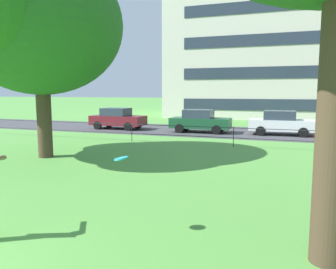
{
  "coord_description": "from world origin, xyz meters",
  "views": [
    {
      "loc": [
        5.26,
        -2.28,
        2.72
      ],
      "look_at": [
        1.52,
        8.27,
        1.3
      ],
      "focal_mm": 36.0,
      "sensor_mm": 36.0,
      "label": 1
    }
  ],
  "objects_px": {
    "tree_large_lawn": "(29,22)",
    "car_white_far_right": "(281,123)",
    "frisbee": "(121,158)",
    "car_dark_green_right": "(200,121)",
    "car_maroon_left": "(118,118)",
    "apartment_building_background": "(316,44)"
  },
  "relations": [
    {
      "from": "frisbee",
      "to": "car_dark_green_right",
      "type": "xyz_separation_m",
      "value": [
        -2.65,
        16.56,
        -0.71
      ]
    },
    {
      "from": "tree_large_lawn",
      "to": "car_white_far_right",
      "type": "distance_m",
      "value": 15.43
    },
    {
      "from": "frisbee",
      "to": "car_maroon_left",
      "type": "height_order",
      "value": "car_maroon_left"
    },
    {
      "from": "car_white_far_right",
      "to": "apartment_building_background",
      "type": "xyz_separation_m",
      "value": [
        2.88,
        17.33,
        6.95
      ]
    },
    {
      "from": "car_maroon_left",
      "to": "car_white_far_right",
      "type": "relative_size",
      "value": 1.0
    },
    {
      "from": "car_maroon_left",
      "to": "apartment_building_background",
      "type": "relative_size",
      "value": 0.13
    },
    {
      "from": "car_dark_green_right",
      "to": "frisbee",
      "type": "bearing_deg",
      "value": -80.92
    },
    {
      "from": "tree_large_lawn",
      "to": "car_dark_green_right",
      "type": "bearing_deg",
      "value": 68.26
    },
    {
      "from": "tree_large_lawn",
      "to": "apartment_building_background",
      "type": "distance_m",
      "value": 31.18
    },
    {
      "from": "car_dark_green_right",
      "to": "apartment_building_background",
      "type": "distance_m",
      "value": 20.62
    },
    {
      "from": "tree_large_lawn",
      "to": "frisbee",
      "type": "bearing_deg",
      "value": -39.28
    },
    {
      "from": "frisbee",
      "to": "car_dark_green_right",
      "type": "bearing_deg",
      "value": 99.08
    },
    {
      "from": "frisbee",
      "to": "apartment_building_background",
      "type": "bearing_deg",
      "value": 80.98
    },
    {
      "from": "tree_large_lawn",
      "to": "car_maroon_left",
      "type": "xyz_separation_m",
      "value": [
        -1.93,
        10.87,
        -4.71
      ]
    },
    {
      "from": "car_maroon_left",
      "to": "car_white_far_right",
      "type": "distance_m",
      "value": 11.46
    },
    {
      "from": "frisbee",
      "to": "car_dark_green_right",
      "type": "distance_m",
      "value": 16.78
    },
    {
      "from": "apartment_building_background",
      "to": "frisbee",
      "type": "bearing_deg",
      "value": -99.02
    },
    {
      "from": "tree_large_lawn",
      "to": "car_white_far_right",
      "type": "xyz_separation_m",
      "value": [
        9.53,
        11.18,
        -4.71
      ]
    },
    {
      "from": "tree_large_lawn",
      "to": "frisbee",
      "type": "distance_m",
      "value": 9.86
    },
    {
      "from": "car_dark_green_right",
      "to": "car_white_far_right",
      "type": "bearing_deg",
      "value": 3.58
    },
    {
      "from": "car_dark_green_right",
      "to": "apartment_building_background",
      "type": "height_order",
      "value": "apartment_building_background"
    },
    {
      "from": "tree_large_lawn",
      "to": "car_white_far_right",
      "type": "bearing_deg",
      "value": 49.55
    }
  ]
}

